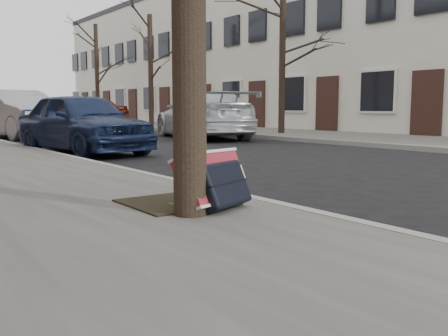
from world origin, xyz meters
TOP-DOWN VIEW (x-y plane):
  - ground at (0.00, 0.00)m, footprint 120.00×120.00m
  - far_sidewalk at (7.80, 15.00)m, footprint 4.00×70.00m
  - house_far at (13.15, 16.00)m, footprint 6.70×40.00m
  - dirt_patch at (-2.00, 1.20)m, footprint 0.85×0.85m
  - suitcase_red at (-1.89, 0.78)m, footprint 0.71×0.49m
  - suitcase_navy at (-1.83, 0.72)m, footprint 0.61×0.48m
  - car_near_front at (-0.39, 7.76)m, footprint 2.02×4.03m
  - car_near_mid at (-0.12, 14.13)m, footprint 2.44×4.86m
  - car_far_front at (4.55, 10.46)m, footprint 3.30×5.38m
  - car_far_back at (4.66, 20.41)m, footprint 2.95×4.65m
  - tree_far_a at (7.20, 9.69)m, footprint 0.21×0.21m
  - tree_far_b at (7.20, 18.81)m, footprint 0.24×0.24m
  - tree_far_c at (7.20, 25.35)m, footprint 0.24×0.24m

SIDE VIEW (x-z plane):
  - ground at x=0.00m, z-range 0.00..0.00m
  - far_sidewalk at x=7.80m, z-range 0.00..0.12m
  - dirt_patch at x=-2.00m, z-range 0.12..0.14m
  - suitcase_navy at x=-1.83m, z-range 0.12..0.54m
  - suitcase_red at x=-1.89m, z-range 0.12..0.62m
  - car_near_front at x=-0.39m, z-range 0.00..1.32m
  - car_far_front at x=4.55m, z-range 0.00..1.46m
  - car_far_back at x=4.66m, z-range 0.00..1.47m
  - car_near_mid at x=-0.12m, z-range 0.00..1.53m
  - tree_far_b at x=7.20m, z-range 0.12..5.30m
  - tree_far_a at x=7.20m, z-range 0.12..5.33m
  - tree_far_c at x=7.20m, z-range 0.12..5.72m
  - house_far at x=13.15m, z-range 0.00..7.20m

